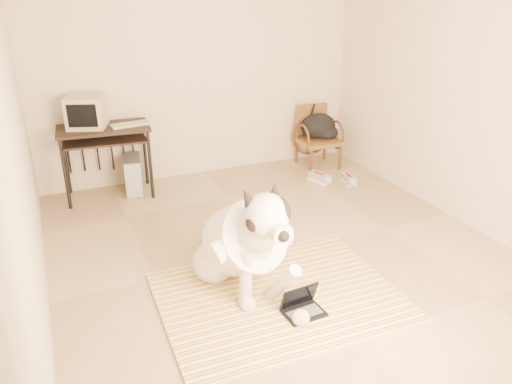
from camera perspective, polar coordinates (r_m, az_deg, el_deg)
floor at (r=4.65m, az=2.71°, el=-6.80°), size 4.50×4.50×0.00m
wall_back at (r=6.19m, az=-6.48°, el=14.08°), size 4.50×0.00×4.50m
wall_front at (r=2.45m, az=27.08°, el=-3.01°), size 4.50×0.00×4.50m
wall_left at (r=3.73m, az=-25.80°, el=5.74°), size 0.00×4.50×4.50m
wall_right at (r=5.32m, az=23.12°, el=10.89°), size 0.00×4.50×4.50m
rug at (r=4.03m, az=2.62°, el=-11.82°), size 1.88×1.45×0.02m
dog at (r=3.93m, az=-1.36°, el=-5.84°), size 0.70×1.43×1.05m
laptop at (r=3.84m, az=5.27°, el=-12.83°), size 0.32×0.24×0.21m
computer_desk at (r=5.79m, az=-16.93°, el=6.01°), size 1.03×0.62×0.82m
crt_monitor at (r=5.77m, az=-18.83°, el=8.69°), size 0.49×0.47×0.35m
desk_keyboard at (r=5.73m, az=-14.19°, el=7.50°), size 0.43×0.21×0.03m
pc_tower at (r=6.00m, az=-13.87°, el=1.96°), size 0.26×0.48×0.43m
rattan_chair at (r=6.68m, az=7.02°, el=6.31°), size 0.54×0.52×0.79m
backpack at (r=6.64m, az=7.34°, el=7.32°), size 0.47×0.41×0.34m
sneaker_left at (r=6.22m, az=7.28°, el=1.61°), size 0.20×0.33×0.11m
sneaker_right at (r=6.24m, az=10.58°, el=1.41°), size 0.16×0.29×0.10m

